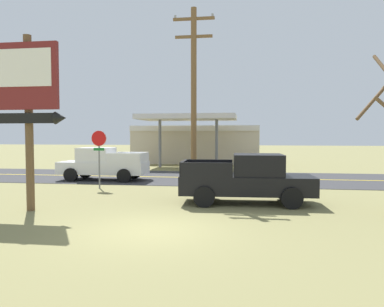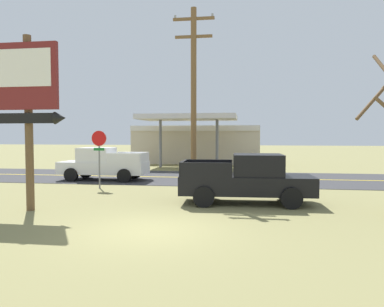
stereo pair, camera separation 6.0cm
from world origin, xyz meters
name	(u,v)px [view 2 (the right image)]	position (x,y,z in m)	size (l,w,h in m)	color
ground_plane	(150,230)	(0.00, 0.00, 0.00)	(180.00, 180.00, 0.00)	olive
road_asphalt	(204,178)	(0.00, 13.00, 0.01)	(140.00, 8.00, 0.02)	#333335
road_centre_line	(204,178)	(0.00, 13.00, 0.02)	(126.00, 0.20, 0.01)	gold
motel_sign	(28,94)	(-4.93, 1.92, 4.14)	(2.73, 0.54, 6.24)	brown
stop_sign	(99,149)	(-4.72, 7.67, 2.03)	(0.80, 0.08, 2.95)	slate
utility_pole	(194,95)	(0.27, 6.71, 4.54)	(1.90, 0.26, 8.49)	brown
gas_station	(197,143)	(-2.18, 26.02, 1.94)	(12.00, 11.50, 4.40)	beige
pickup_black_parked_on_lawn	(248,179)	(2.75, 4.61, 0.96)	(5.29, 2.43, 1.96)	black
pickup_white_on_road	(103,164)	(-5.89, 11.00, 0.96)	(5.20, 2.24, 1.96)	silver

